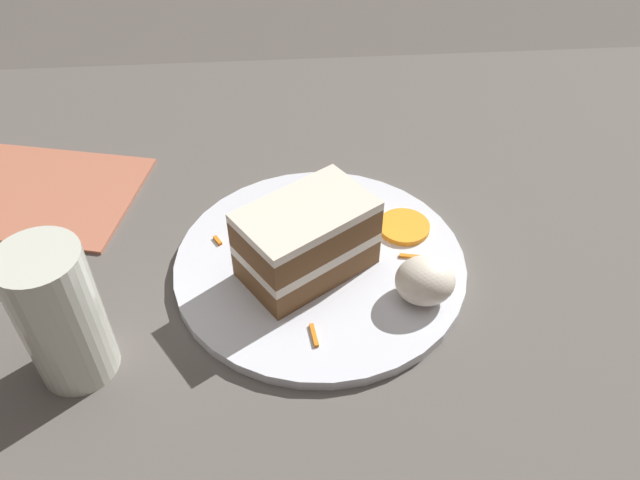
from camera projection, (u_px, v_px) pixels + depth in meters
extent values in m
plane|color=#4C4742|center=(342.00, 266.00, 0.66)|extent=(6.00, 6.00, 0.00)
cube|color=#56514C|center=(342.00, 259.00, 0.65)|extent=(1.30, 0.86, 0.02)
cylinder|color=silver|center=(320.00, 264.00, 0.62)|extent=(0.29, 0.29, 0.01)
cube|color=brown|center=(307.00, 258.00, 0.60)|extent=(0.14, 0.13, 0.03)
cube|color=silver|center=(307.00, 243.00, 0.59)|extent=(0.14, 0.13, 0.01)
cube|color=brown|center=(306.00, 227.00, 0.58)|extent=(0.14, 0.13, 0.03)
cube|color=silver|center=(306.00, 212.00, 0.56)|extent=(0.14, 0.13, 0.01)
ellipsoid|color=silver|center=(425.00, 281.00, 0.57)|extent=(0.06, 0.05, 0.04)
cylinder|color=orange|center=(404.00, 227.00, 0.65)|extent=(0.05, 0.05, 0.01)
cube|color=orange|center=(286.00, 193.00, 0.70)|extent=(0.02, 0.01, 0.00)
cube|color=orange|center=(309.00, 198.00, 0.69)|extent=(0.02, 0.01, 0.00)
cube|color=orange|center=(373.00, 201.00, 0.68)|extent=(0.02, 0.01, 0.00)
cube|color=orange|center=(218.00, 240.00, 0.64)|extent=(0.01, 0.01, 0.00)
cube|color=orange|center=(314.00, 335.00, 0.55)|extent=(0.01, 0.03, 0.00)
cube|color=orange|center=(306.00, 189.00, 0.70)|extent=(0.01, 0.02, 0.00)
cube|color=orange|center=(318.00, 189.00, 0.70)|extent=(0.00, 0.02, 0.00)
cube|color=orange|center=(411.00, 256.00, 0.62)|extent=(0.02, 0.01, 0.00)
cylinder|color=beige|center=(60.00, 315.00, 0.50)|extent=(0.07, 0.07, 0.13)
cylinder|color=silver|center=(75.00, 348.00, 0.53)|extent=(0.06, 0.06, 0.05)
cube|color=#B2664C|center=(39.00, 193.00, 0.71)|extent=(0.25, 0.21, 0.00)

